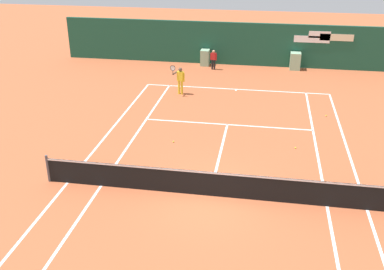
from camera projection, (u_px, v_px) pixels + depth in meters
The scene contains 8 objects.
ground_plane at pixel (212, 187), 16.28m from camera, with size 80.00×80.00×0.01m.
tennis_net at pixel (210, 183), 15.55m from camera, with size 12.10×0.10×1.07m.
sponsor_back_wall at pixel (244, 45), 30.38m from camera, with size 25.00×1.02×2.88m.
player_on_baseline at pixel (180, 78), 25.10m from camera, with size 0.73×0.64×1.78m.
ball_kid_right_post at pixel (214, 58), 29.63m from camera, with size 0.44×0.20×1.32m.
tennis_ball_mid_court at pixel (173, 142), 19.69m from camera, with size 0.07×0.07×0.07m, color #CCE033.
tennis_ball_by_sideline at pixel (296, 148), 19.13m from camera, with size 0.07×0.07×0.07m, color #CCE033.
tennis_ball_near_service_line at pixel (326, 116), 22.44m from camera, with size 0.07×0.07×0.07m, color #CCE033.
Camera 1 is at (1.63, -13.35, 8.52)m, focal length 42.00 mm.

